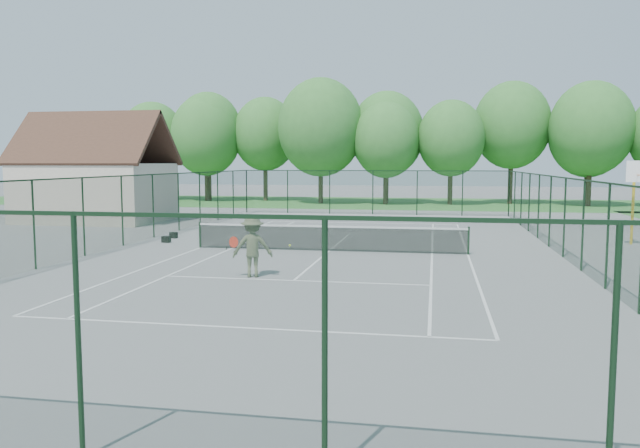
{
  "coord_description": "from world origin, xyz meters",
  "views": [
    {
      "loc": [
        4.17,
        -24.64,
        3.61
      ],
      "look_at": [
        0.0,
        -2.0,
        1.3
      ],
      "focal_mm": 35.0,
      "sensor_mm": 36.0,
      "label": 1
    }
  ],
  "objects_px": {
    "tennis_net": "(329,237)",
    "tennis_player": "(252,246)",
    "sports_bag_a": "(174,235)",
    "basketball_goal": "(638,186)"
  },
  "relations": [
    {
      "from": "tennis_net",
      "to": "tennis_player",
      "type": "relative_size",
      "value": 5.48
    },
    {
      "from": "sports_bag_a",
      "to": "tennis_player",
      "type": "bearing_deg",
      "value": -31.96
    },
    {
      "from": "tennis_net",
      "to": "sports_bag_a",
      "type": "bearing_deg",
      "value": 159.98
    },
    {
      "from": "basketball_goal",
      "to": "sports_bag_a",
      "type": "xyz_separation_m",
      "value": [
        -20.64,
        -1.08,
        -2.42
      ]
    },
    {
      "from": "sports_bag_a",
      "to": "tennis_player",
      "type": "distance_m",
      "value": 11.08
    },
    {
      "from": "tennis_net",
      "to": "tennis_player",
      "type": "height_order",
      "value": "tennis_player"
    },
    {
      "from": "tennis_net",
      "to": "sports_bag_a",
      "type": "height_order",
      "value": "tennis_net"
    },
    {
      "from": "tennis_net",
      "to": "sports_bag_a",
      "type": "distance_m",
      "value": 8.48
    },
    {
      "from": "tennis_net",
      "to": "sports_bag_a",
      "type": "relative_size",
      "value": 30.7
    },
    {
      "from": "basketball_goal",
      "to": "tennis_player",
      "type": "relative_size",
      "value": 1.81
    }
  ]
}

